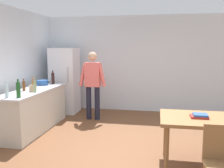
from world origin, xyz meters
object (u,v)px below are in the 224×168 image
object	(u,v)px
cooking_pot	(43,83)
bottle_beer_brown	(24,86)
bottle_wine_green	(18,90)
person	(93,81)
bottle_sauce_red	(34,86)
book_stack	(200,116)
refrigerator	(65,81)
chair	(223,160)
bottle_water_clear	(7,91)
bottle_vinegar_tall	(35,86)
dining_table	(208,123)
bottle_wine_dark	(53,78)
utensil_jar	(32,88)

from	to	relation	value
cooking_pot	bottle_beer_brown	world-z (taller)	bottle_beer_brown
cooking_pot	bottle_wine_green	size ratio (longest dim) A/B	1.18
person	bottle_sauce_red	size ratio (longest dim) A/B	7.08
bottle_beer_brown	bottle_sauce_red	world-z (taller)	bottle_beer_brown
book_stack	refrigerator	bearing A→B (deg)	139.58
person	bottle_wine_green	xyz separation A→B (m)	(-0.87, -1.93, 0.07)
person	cooking_pot	bearing A→B (deg)	-161.97
chair	bottle_beer_brown	world-z (taller)	bottle_beer_brown
cooking_pot	bottle_water_clear	xyz separation A→B (m)	(0.09, -1.60, 0.07)
cooking_pot	book_stack	world-z (taller)	cooking_pot
bottle_vinegar_tall	bottle_beer_brown	xyz separation A→B (m)	(-0.33, 0.14, -0.03)
chair	refrigerator	bearing A→B (deg)	123.61
chair	cooking_pot	xyz separation A→B (m)	(-3.51, 2.74, 0.43)
refrigerator	bottle_beer_brown	size ratio (longest dim) A/B	6.92
bottle_beer_brown	dining_table	bearing A→B (deg)	-14.71
bottle_wine_dark	bottle_beer_brown	size ratio (longest dim) A/B	1.31
utensil_jar	bottle_wine_dark	distance (m)	1.15
chair	cooking_pot	distance (m)	4.47
refrigerator	bottle_beer_brown	bearing A→B (deg)	-97.02
utensil_jar	bottle_beer_brown	xyz separation A→B (m)	(-0.22, 0.07, 0.03)
bottle_wine_green	bottle_vinegar_tall	bearing A→B (deg)	87.34
person	bottle_sauce_red	xyz separation A→B (m)	(-1.01, -1.10, 0.02)
utensil_jar	bottle_sauce_red	xyz separation A→B (m)	(-0.06, 0.19, 0.02)
utensil_jar	bottle_sauce_red	world-z (taller)	utensil_jar
refrigerator	bottle_water_clear	bearing A→B (deg)	-92.71
person	chair	distance (m)	3.93
dining_table	bottle_sauce_red	xyz separation A→B (m)	(-3.36, 1.05, 0.32)
bottle_wine_dark	person	bearing A→B (deg)	8.18
bottle_vinegar_tall	dining_table	bearing A→B (deg)	-13.84
bottle_wine_green	bottle_wine_dark	size ratio (longest dim) A/B	1.00
cooking_pot	bottle_beer_brown	distance (m)	0.85
chair	book_stack	bearing A→B (deg)	88.76
refrigerator	bottle_water_clear	distance (m)	2.53
bottle_vinegar_tall	bottle_sauce_red	world-z (taller)	bottle_vinegar_tall
person	cooking_pot	distance (m)	1.22
person	bottle_beer_brown	size ratio (longest dim) A/B	6.54
bottle_wine_green	bottle_wine_dark	xyz separation A→B (m)	(-0.12, 1.79, 0.00)
cooking_pot	bottle_sauce_red	size ratio (longest dim) A/B	1.67
refrigerator	dining_table	bearing A→B (deg)	-39.29
book_stack	utensil_jar	bearing A→B (deg)	164.84
bottle_sauce_red	book_stack	bearing A→B (deg)	-18.07
bottle_beer_brown	book_stack	xyz separation A→B (m)	(3.40, -0.93, -0.23)
refrigerator	book_stack	distance (m)	4.18
utensil_jar	chair	bearing A→B (deg)	-28.89
refrigerator	dining_table	xyz separation A→B (m)	(3.30, -2.70, -0.23)
utensil_jar	bottle_water_clear	world-z (taller)	utensil_jar
person	book_stack	size ratio (longest dim) A/B	6.62
bottle_wine_green	bottle_water_clear	bearing A→B (deg)	-167.46
dining_table	cooking_pot	distance (m)	3.94
refrigerator	book_stack	bearing A→B (deg)	-40.42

